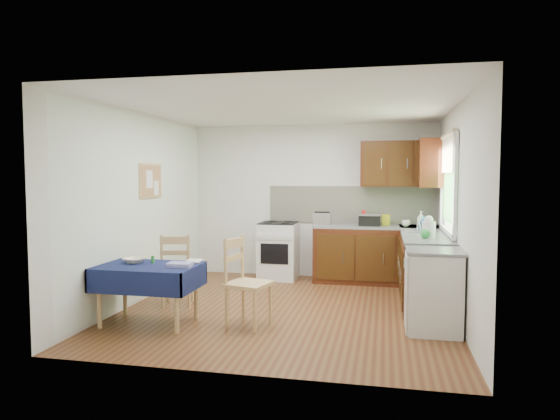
% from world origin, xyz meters
% --- Properties ---
extents(floor, '(4.20, 4.20, 0.00)m').
position_xyz_m(floor, '(0.00, 0.00, 0.00)').
color(floor, '#552916').
rests_on(floor, ground).
extents(ceiling, '(4.00, 4.20, 0.02)m').
position_xyz_m(ceiling, '(0.00, 0.00, 2.50)').
color(ceiling, white).
rests_on(ceiling, wall_back).
extents(wall_back, '(4.00, 0.02, 2.50)m').
position_xyz_m(wall_back, '(0.00, 2.10, 1.25)').
color(wall_back, silver).
rests_on(wall_back, ground).
extents(wall_front, '(4.00, 0.02, 2.50)m').
position_xyz_m(wall_front, '(0.00, -2.10, 1.25)').
color(wall_front, silver).
rests_on(wall_front, ground).
extents(wall_left, '(0.02, 4.20, 2.50)m').
position_xyz_m(wall_left, '(-2.00, 0.00, 1.25)').
color(wall_left, white).
rests_on(wall_left, ground).
extents(wall_right, '(0.02, 4.20, 2.50)m').
position_xyz_m(wall_right, '(2.00, 0.00, 1.25)').
color(wall_right, silver).
rests_on(wall_right, ground).
extents(base_cabinets, '(1.90, 2.30, 0.86)m').
position_xyz_m(base_cabinets, '(1.36, 1.26, 0.43)').
color(base_cabinets, '#361209').
rests_on(base_cabinets, ground).
extents(worktop_back, '(1.90, 0.60, 0.04)m').
position_xyz_m(worktop_back, '(1.05, 1.80, 0.88)').
color(worktop_back, slate).
rests_on(worktop_back, base_cabinets).
extents(worktop_right, '(0.60, 1.70, 0.04)m').
position_xyz_m(worktop_right, '(1.70, 0.65, 0.88)').
color(worktop_right, slate).
rests_on(worktop_right, base_cabinets).
extents(worktop_corner, '(0.60, 0.60, 0.04)m').
position_xyz_m(worktop_corner, '(1.70, 1.80, 0.88)').
color(worktop_corner, slate).
rests_on(worktop_corner, base_cabinets).
extents(splashback, '(2.70, 0.02, 0.60)m').
position_xyz_m(splashback, '(0.65, 2.08, 1.20)').
color(splashback, beige).
rests_on(splashback, wall_back).
extents(upper_cabinets, '(1.20, 0.85, 0.70)m').
position_xyz_m(upper_cabinets, '(1.52, 1.80, 1.85)').
color(upper_cabinets, '#361209').
rests_on(upper_cabinets, wall_back).
extents(stove, '(0.60, 0.61, 0.92)m').
position_xyz_m(stove, '(-0.50, 1.80, 0.46)').
color(stove, silver).
rests_on(stove, ground).
extents(window, '(0.04, 1.48, 1.26)m').
position_xyz_m(window, '(1.97, 0.70, 1.65)').
color(window, '#265121').
rests_on(window, wall_right).
extents(fridge, '(0.58, 0.60, 0.89)m').
position_xyz_m(fridge, '(1.70, -0.55, 0.44)').
color(fridge, silver).
rests_on(fridge, ground).
extents(corkboard, '(0.04, 0.62, 0.47)m').
position_xyz_m(corkboard, '(-1.97, 0.30, 1.60)').
color(corkboard, tan).
rests_on(corkboard, wall_left).
extents(dining_table, '(1.11, 0.75, 0.67)m').
position_xyz_m(dining_table, '(-1.41, -0.91, 0.56)').
color(dining_table, '#101D40').
rests_on(dining_table, ground).
extents(chair_far, '(0.50, 0.50, 0.93)m').
position_xyz_m(chair_far, '(-1.43, -0.10, 0.49)').
color(chair_far, tan).
rests_on(chair_far, ground).
extents(chair_near, '(0.53, 0.53, 0.99)m').
position_xyz_m(chair_near, '(-0.34, -0.75, 0.52)').
color(chair_near, tan).
rests_on(chair_near, ground).
extents(toaster, '(0.27, 0.17, 0.21)m').
position_xyz_m(toaster, '(0.22, 1.69, 1.00)').
color(toaster, '#B1B1B6').
rests_on(toaster, worktop_back).
extents(sandwich_press, '(0.33, 0.28, 0.19)m').
position_xyz_m(sandwich_press, '(0.95, 1.74, 0.99)').
color(sandwich_press, black).
rests_on(sandwich_press, worktop_back).
extents(sauce_bottle, '(0.05, 0.05, 0.24)m').
position_xyz_m(sauce_bottle, '(0.86, 1.70, 1.02)').
color(sauce_bottle, red).
rests_on(sauce_bottle, worktop_back).
extents(yellow_packet, '(0.14, 0.11, 0.17)m').
position_xyz_m(yellow_packet, '(1.20, 1.88, 0.98)').
color(yellow_packet, gold).
rests_on(yellow_packet, worktop_back).
extents(dish_rack, '(0.38, 0.29, 0.18)m').
position_xyz_m(dish_rack, '(1.64, 0.99, 0.92)').
color(dish_rack, gray).
rests_on(dish_rack, worktop_right).
extents(kettle, '(0.17, 0.17, 0.28)m').
position_xyz_m(kettle, '(1.71, 0.33, 1.02)').
color(kettle, silver).
rests_on(kettle, worktop_right).
extents(cup, '(0.16, 0.16, 0.10)m').
position_xyz_m(cup, '(1.49, 1.69, 0.95)').
color(cup, white).
rests_on(cup, worktop_back).
extents(soap_bottle_a, '(0.15, 0.15, 0.28)m').
position_xyz_m(soap_bottle_a, '(1.67, 1.12, 1.04)').
color(soap_bottle_a, silver).
rests_on(soap_bottle_a, worktop_right).
extents(soap_bottle_b, '(0.13, 0.13, 0.21)m').
position_xyz_m(soap_bottle_b, '(1.69, 1.04, 1.01)').
color(soap_bottle_b, '#1C54A7').
rests_on(soap_bottle_b, worktop_right).
extents(soap_bottle_c, '(0.18, 0.18, 0.17)m').
position_xyz_m(soap_bottle_c, '(1.68, 0.30, 0.99)').
color(soap_bottle_c, green).
rests_on(soap_bottle_c, worktop_right).
extents(plate_bowl, '(0.29, 0.29, 0.06)m').
position_xyz_m(plate_bowl, '(-1.63, -0.82, 0.70)').
color(plate_bowl, '#F1E6C5').
rests_on(plate_bowl, dining_table).
extents(book, '(0.21, 0.27, 0.02)m').
position_xyz_m(book, '(-1.08, -0.63, 0.68)').
color(book, white).
rests_on(book, dining_table).
extents(spice_jar, '(0.04, 0.04, 0.08)m').
position_xyz_m(spice_jar, '(-1.43, -0.78, 0.71)').
color(spice_jar, '#268B32').
rests_on(spice_jar, dining_table).
extents(tea_towel, '(0.28, 0.22, 0.05)m').
position_xyz_m(tea_towel, '(-1.03, -0.94, 0.69)').
color(tea_towel, '#2A2C9B').
rests_on(tea_towel, dining_table).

